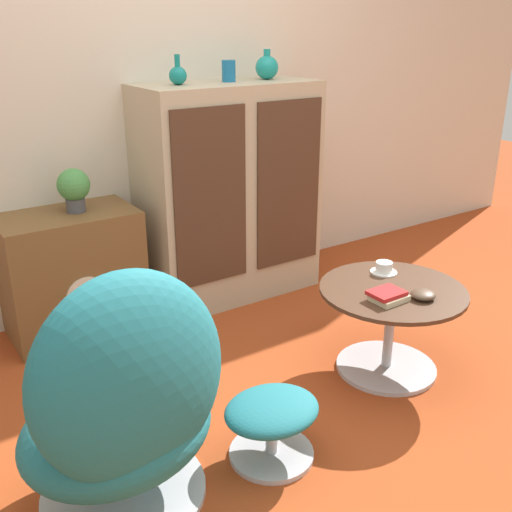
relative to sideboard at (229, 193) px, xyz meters
The scene contains 14 objects.
ground_plane 1.41m from the sideboard, 107.37° to the right, with size 12.00×12.00×0.00m, color #9E3D19.
wall_back 0.84m from the sideboard, 145.84° to the left, with size 6.40×0.06×2.60m.
sideboard is the anchor object (origin of this frame).
tv_console 0.96m from the sideboard, behind, with size 0.66×0.40×0.63m.
egg_chair 1.73m from the sideboard, 132.62° to the right, with size 0.72×0.68×0.86m.
ottoman 1.54m from the sideboard, 115.93° to the right, with size 0.36×0.31×0.25m.
coffee_table 1.20m from the sideboard, 83.15° to the right, with size 0.64×0.64×0.41m.
vase_leftmost 0.71m from the sideboard, behind, with size 0.09×0.09×0.15m.
vase_inner_left 0.65m from the sideboard, 17.00° to the left, with size 0.07×0.07×0.11m.
vase_inner_right 0.71m from the sideboard, ahead, with size 0.13×0.13×0.16m.
potted_plant 0.87m from the sideboard, behind, with size 0.16×0.16×0.21m.
teacup 1.03m from the sideboard, 76.88° to the right, with size 0.12×0.12×0.05m.
book_stack 1.22m from the sideboard, 88.63° to the right, with size 0.15×0.12×0.04m.
bowl 1.31m from the sideboard, 82.65° to the right, with size 0.11×0.11×0.04m.
Camera 1 is at (-1.32, -1.56, 1.50)m, focal length 42.00 mm.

